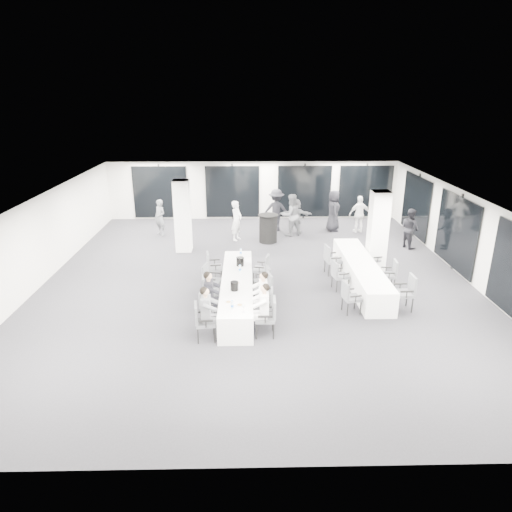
{
  "coord_description": "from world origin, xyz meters",
  "views": [
    {
      "loc": [
        -0.32,
        -13.97,
        5.93
      ],
      "look_at": [
        -0.03,
        -0.2,
        0.96
      ],
      "focal_mm": 32.0,
      "sensor_mm": 36.0,
      "label": 1
    }
  ],
  "objects_px": {
    "banquet_table_main": "(237,291)",
    "chair_main_left_mid": "(208,289)",
    "chair_side_right_far": "(377,257)",
    "standing_guest_f": "(296,214)",
    "cocktail_table": "(268,228)",
    "chair_main_right_second": "(267,303)",
    "chair_main_right_mid": "(265,288)",
    "chair_side_right_near": "(406,290)",
    "chair_main_right_near": "(268,315)",
    "chair_main_left_fourth": "(210,278)",
    "standing_guest_d": "(360,212)",
    "chair_main_left_near": "(202,319)",
    "chair_side_right_mid": "(390,273)",
    "chair_main_right_far": "(263,267)",
    "chair_main_right_fourth": "(264,279)",
    "standing_guest_a": "(237,218)",
    "standing_guest_c": "(276,208)",
    "standing_guest_e": "(334,208)",
    "ice_bucket_far": "(240,262)",
    "chair_main_left_second": "(206,304)",
    "standing_guest_h": "(410,226)",
    "standing_guest_g": "(160,215)",
    "chair_side_left_mid": "(338,274)",
    "standing_guest_b": "(291,212)",
    "chair_side_left_far": "(331,258)",
    "chair_side_left_near": "(349,295)",
    "ice_bucket_near": "(234,286)",
    "banquet_table_side": "(361,273)",
    "chair_main_left_far": "(212,265)"
  },
  "relations": [
    {
      "from": "banquet_table_main",
      "to": "chair_main_left_mid",
      "type": "relative_size",
      "value": 5.4
    },
    {
      "from": "chair_side_right_far",
      "to": "standing_guest_f",
      "type": "distance_m",
      "value": 5.19
    },
    {
      "from": "cocktail_table",
      "to": "chair_main_right_second",
      "type": "bearing_deg",
      "value": -92.96
    },
    {
      "from": "chair_main_right_mid",
      "to": "chair_side_right_near",
      "type": "bearing_deg",
      "value": -110.28
    },
    {
      "from": "cocktail_table",
      "to": "chair_main_right_near",
      "type": "bearing_deg",
      "value": -92.6
    },
    {
      "from": "chair_main_left_fourth",
      "to": "standing_guest_d",
      "type": "xyz_separation_m",
      "value": [
        6.15,
        6.66,
        0.36
      ]
    },
    {
      "from": "chair_main_left_near",
      "to": "chair_side_right_mid",
      "type": "height_order",
      "value": "chair_main_left_near"
    },
    {
      "from": "chair_main_right_far",
      "to": "chair_side_right_far",
      "type": "xyz_separation_m",
      "value": [
        4.0,
        0.99,
        -0.04
      ]
    },
    {
      "from": "chair_main_right_second",
      "to": "chair_main_right_fourth",
      "type": "relative_size",
      "value": 1.02
    },
    {
      "from": "chair_main_left_fourth",
      "to": "banquet_table_main",
      "type": "bearing_deg",
      "value": 72.32
    },
    {
      "from": "chair_side_right_mid",
      "to": "standing_guest_a",
      "type": "bearing_deg",
      "value": 49.5
    },
    {
      "from": "standing_guest_c",
      "to": "standing_guest_e",
      "type": "relative_size",
      "value": 1.02
    },
    {
      "from": "banquet_table_main",
      "to": "chair_main_left_near",
      "type": "relative_size",
      "value": 5.06
    },
    {
      "from": "banquet_table_main",
      "to": "ice_bucket_far",
      "type": "xyz_separation_m",
      "value": [
        0.08,
        1.1,
        0.51
      ]
    },
    {
      "from": "chair_main_left_second",
      "to": "cocktail_table",
      "type": "bearing_deg",
      "value": 168.61
    },
    {
      "from": "standing_guest_h",
      "to": "standing_guest_e",
      "type": "bearing_deg",
      "value": 24.65
    },
    {
      "from": "chair_main_right_far",
      "to": "ice_bucket_far",
      "type": "distance_m",
      "value": 0.92
    },
    {
      "from": "chair_side_right_far",
      "to": "standing_guest_a",
      "type": "xyz_separation_m",
      "value": [
        -4.96,
        3.63,
        0.45
      ]
    },
    {
      "from": "standing_guest_g",
      "to": "standing_guest_h",
      "type": "relative_size",
      "value": 0.98
    },
    {
      "from": "chair_main_right_mid",
      "to": "standing_guest_g",
      "type": "xyz_separation_m",
      "value": [
        -4.29,
        7.08,
        0.35
      ]
    },
    {
      "from": "standing_guest_e",
      "to": "chair_side_right_far",
      "type": "bearing_deg",
      "value": -170.73
    },
    {
      "from": "banquet_table_main",
      "to": "standing_guest_e",
      "type": "xyz_separation_m",
      "value": [
        4.19,
        7.41,
        0.67
      ]
    },
    {
      "from": "chair_side_left_mid",
      "to": "standing_guest_d",
      "type": "height_order",
      "value": "standing_guest_d"
    },
    {
      "from": "chair_main_left_near",
      "to": "standing_guest_b",
      "type": "distance_m",
      "value": 9.37
    },
    {
      "from": "chair_main_left_near",
      "to": "chair_main_left_mid",
      "type": "relative_size",
      "value": 1.07
    },
    {
      "from": "banquet_table_main",
      "to": "chair_main_right_mid",
      "type": "height_order",
      "value": "chair_main_right_mid"
    },
    {
      "from": "chair_main_right_second",
      "to": "cocktail_table",
      "type": "bearing_deg",
      "value": 1.58
    },
    {
      "from": "chair_main_right_fourth",
      "to": "standing_guest_h",
      "type": "xyz_separation_m",
      "value": [
        5.99,
        4.46,
        0.39
      ]
    },
    {
      "from": "chair_side_left_far",
      "to": "ice_bucket_far",
      "type": "bearing_deg",
      "value": -80.1
    },
    {
      "from": "chair_main_left_second",
      "to": "standing_guest_d",
      "type": "distance_m",
      "value": 10.33
    },
    {
      "from": "chair_side_left_mid",
      "to": "standing_guest_f",
      "type": "distance_m",
      "value": 6.27
    },
    {
      "from": "chair_main_right_near",
      "to": "chair_side_right_near",
      "type": "height_order",
      "value": "chair_side_right_near"
    },
    {
      "from": "chair_main_right_fourth",
      "to": "chair_main_left_mid",
      "type": "bearing_deg",
      "value": 104.69
    },
    {
      "from": "chair_main_left_second",
      "to": "chair_side_right_near",
      "type": "distance_m",
      "value": 5.7
    },
    {
      "from": "chair_main_left_second",
      "to": "chair_main_right_fourth",
      "type": "distance_m",
      "value": 2.33
    },
    {
      "from": "banquet_table_main",
      "to": "chair_side_left_near",
      "type": "height_order",
      "value": "chair_side_left_near"
    },
    {
      "from": "chair_main_left_near",
      "to": "chair_side_right_near",
      "type": "relative_size",
      "value": 0.95
    },
    {
      "from": "standing_guest_c",
      "to": "ice_bucket_far",
      "type": "height_order",
      "value": "standing_guest_c"
    },
    {
      "from": "chair_side_right_near",
      "to": "standing_guest_c",
      "type": "relative_size",
      "value": 0.49
    },
    {
      "from": "chair_side_right_near",
      "to": "chair_side_right_mid",
      "type": "distance_m",
      "value": 1.5
    },
    {
      "from": "chair_main_left_mid",
      "to": "chair_side_left_mid",
      "type": "bearing_deg",
      "value": 102.68
    },
    {
      "from": "chair_side_right_mid",
      "to": "ice_bucket_near",
      "type": "distance_m",
      "value": 5.2
    },
    {
      "from": "banquet_table_main",
      "to": "chair_main_right_second",
      "type": "distance_m",
      "value": 1.45
    },
    {
      "from": "chair_main_right_far",
      "to": "chair_side_right_far",
      "type": "relative_size",
      "value": 1.07
    },
    {
      "from": "chair_side_right_far",
      "to": "standing_guest_d",
      "type": "xyz_separation_m",
      "value": [
        0.48,
        4.67,
        0.43
      ]
    },
    {
      "from": "banquet_table_side",
      "to": "chair_side_right_mid",
      "type": "distance_m",
      "value": 0.94
    },
    {
      "from": "standing_guest_a",
      "to": "chair_side_right_near",
      "type": "bearing_deg",
      "value": -118.05
    },
    {
      "from": "chair_side_left_far",
      "to": "standing_guest_f",
      "type": "xyz_separation_m",
      "value": [
        -0.7,
        4.92,
        0.29
      ]
    },
    {
      "from": "chair_main_left_far",
      "to": "chair_side_right_mid",
      "type": "relative_size",
      "value": 1.05
    },
    {
      "from": "banquet_table_main",
      "to": "chair_side_left_far",
      "type": "xyz_separation_m",
      "value": [
        3.17,
        2.19,
        0.21
      ]
    }
  ]
}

